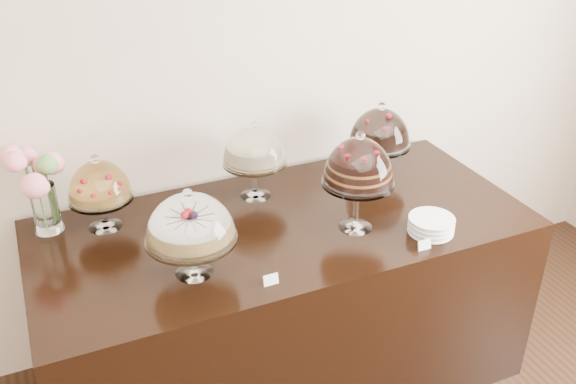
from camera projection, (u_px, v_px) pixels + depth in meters
name	position (u px, v px, depth m)	size (l,w,h in m)	color
wall_back	(224.00, 59.00, 2.99)	(5.00, 0.04, 3.00)	beige
display_counter	(284.00, 302.00, 3.08)	(2.20, 1.00, 0.90)	black
cake_stand_sugar_sponge	(190.00, 222.00, 2.42)	(0.36, 0.36, 0.38)	white
cake_stand_choco_layer	(359.00, 165.00, 2.68)	(0.31, 0.31, 0.46)	white
cake_stand_cheesecake	(254.00, 149.00, 2.96)	(0.31, 0.31, 0.38)	white
cake_stand_dark_choco	(380.00, 131.00, 3.15)	(0.31, 0.31, 0.39)	white
cake_stand_fruit_tart	(99.00, 184.00, 2.73)	(0.28, 0.28, 0.35)	white
flower_vase	(37.00, 180.00, 2.68)	(0.24, 0.35, 0.40)	white
plate_stack	(431.00, 225.00, 2.77)	(0.19, 0.19, 0.07)	white
price_card_left	(271.00, 280.00, 2.45)	(0.06, 0.01, 0.04)	white
price_card_right	(424.00, 245.00, 2.66)	(0.06, 0.01, 0.04)	white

